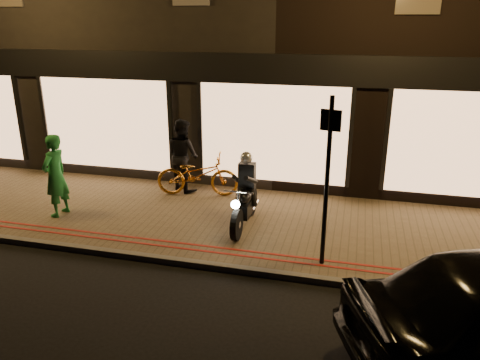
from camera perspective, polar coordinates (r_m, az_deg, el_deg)
name	(u,v)px	position (r m, az deg, el deg)	size (l,w,h in m)	color
ground	(230,273)	(8.46, -1.22, -11.26)	(90.00, 90.00, 0.00)	black
sidewalk	(255,224)	(10.16, 1.80, -5.41)	(50.00, 4.00, 0.12)	brown
kerb_stone	(231,269)	(8.48, -1.13, -10.75)	(50.00, 0.14, 0.12)	#59544C
red_kerb_lines	(238,252)	(8.87, -0.27, -8.83)	(50.00, 0.26, 0.01)	maroon
building_row	(303,19)	(16.13, 7.70, 18.90)	(48.00, 10.11, 8.50)	black
motorcycle	(245,198)	(9.73, 0.61, -2.23)	(0.60, 1.94, 1.59)	black
sign_post	(327,174)	(7.99, 10.60, 0.67)	(0.35, 0.12, 3.00)	black
bicycle_gold	(198,175)	(11.50, -5.19, 0.64)	(0.70, 2.00, 1.05)	#C17822
person_green	(55,176)	(10.93, -21.59, 0.50)	(0.67, 0.44, 1.83)	#217C36
person_dark	(183,155)	(11.81, -6.99, 3.04)	(0.89, 0.69, 1.82)	black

